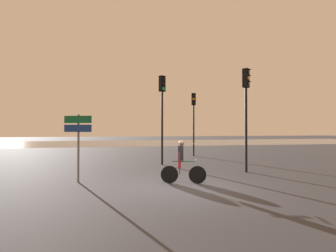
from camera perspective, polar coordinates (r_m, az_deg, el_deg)
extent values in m
plane|color=#333338|center=(9.37, 2.89, -13.26)|extent=(120.00, 120.00, 0.00)
cube|color=slate|center=(38.16, -7.68, -3.66)|extent=(80.00, 16.00, 0.01)
cylinder|color=black|center=(19.80, 5.61, -0.99)|extent=(0.12, 0.12, 3.83)
cube|color=black|center=(19.92, 5.60, 5.84)|extent=(0.37, 0.32, 0.90)
cylinder|color=black|center=(19.82, 5.60, 6.71)|extent=(0.19, 0.08, 0.19)
cube|color=black|center=(19.82, 5.60, 7.03)|extent=(0.22, 0.17, 0.02)
cylinder|color=orange|center=(19.79, 5.60, 5.88)|extent=(0.19, 0.08, 0.19)
cube|color=black|center=(19.78, 5.60, 6.20)|extent=(0.22, 0.17, 0.02)
cylinder|color=black|center=(19.76, 5.60, 5.04)|extent=(0.19, 0.08, 0.19)
cube|color=black|center=(19.75, 5.60, 5.37)|extent=(0.22, 0.17, 0.02)
cylinder|color=black|center=(14.94, -1.29, -0.46)|extent=(0.12, 0.12, 4.18)
cube|color=black|center=(15.16, -1.29, 9.19)|extent=(0.40, 0.37, 0.90)
cylinder|color=black|center=(15.10, -0.96, 10.34)|extent=(0.18, 0.12, 0.19)
cube|color=black|center=(15.11, -0.92, 10.76)|extent=(0.22, 0.20, 0.02)
cylinder|color=black|center=(15.05, -0.96, 9.26)|extent=(0.18, 0.12, 0.19)
cube|color=black|center=(15.06, -0.92, 9.68)|extent=(0.22, 0.20, 0.02)
cylinder|color=green|center=(15.01, -0.96, 8.16)|extent=(0.18, 0.12, 0.19)
cube|color=black|center=(15.01, -0.92, 8.59)|extent=(0.22, 0.20, 0.02)
cylinder|color=black|center=(12.95, 16.63, -0.79)|extent=(0.12, 0.12, 4.01)
cube|color=black|center=(13.17, 16.60, 9.95)|extent=(0.40, 0.39, 0.90)
cylinder|color=black|center=(13.17, 17.15, 11.23)|extent=(0.17, 0.14, 0.19)
cube|color=black|center=(13.19, 17.23, 11.71)|extent=(0.22, 0.21, 0.02)
cylinder|color=orange|center=(13.12, 17.15, 9.99)|extent=(0.17, 0.14, 0.19)
cube|color=black|center=(13.13, 17.24, 10.47)|extent=(0.22, 0.21, 0.02)
cylinder|color=black|center=(13.07, 17.16, 8.74)|extent=(0.17, 0.14, 0.19)
cube|color=black|center=(13.08, 17.24, 9.22)|extent=(0.22, 0.21, 0.02)
cylinder|color=slate|center=(10.65, -18.92, -4.63)|extent=(0.08, 0.08, 2.60)
cube|color=#116038|center=(10.58, -19.04, 1.37)|extent=(1.05, 0.39, 0.28)
cube|color=navy|center=(10.57, -19.04, -0.48)|extent=(1.05, 0.39, 0.28)
cylinder|color=black|center=(10.01, 6.43, -10.51)|extent=(0.65, 0.20, 0.66)
cylinder|color=black|center=(10.01, 0.32, -10.52)|extent=(0.65, 0.20, 0.66)
cylinder|color=#1E592D|center=(9.92, 3.38, -7.68)|extent=(0.82, 0.24, 0.04)
cylinder|color=#1E592D|center=(9.95, 2.50, -8.97)|extent=(0.04, 0.04, 0.55)
cylinder|color=#1E592D|center=(9.93, 6.14, -7.38)|extent=(0.14, 0.45, 0.03)
cylinder|color=maroon|center=(9.82, 2.50, -7.46)|extent=(0.11, 0.11, 0.60)
cylinder|color=maroon|center=(10.02, 2.51, -7.33)|extent=(0.11, 0.11, 0.60)
cube|color=black|center=(9.89, 2.79, -5.84)|extent=(0.27, 0.34, 0.54)
sphere|color=#846047|center=(9.86, 2.97, -3.70)|extent=(0.20, 0.20, 0.20)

